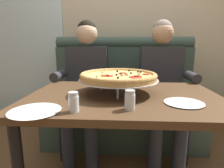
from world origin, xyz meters
TOP-DOWN VIEW (x-y plane):
  - back_wall_with_window at (0.00, 1.46)m, footprint 6.00×0.12m
  - window_panel at (-1.36, 1.38)m, footprint 1.10×0.02m
  - booth_bench at (0.00, 0.89)m, footprint 1.63×0.78m
  - dining_table at (0.00, 0.00)m, footprint 1.22×0.84m
  - diner_left at (-0.37, 0.62)m, footprint 0.54×0.64m
  - diner_right at (0.37, 0.62)m, footprint 0.54×0.64m
  - pizza at (-0.04, 0.04)m, footprint 0.52×0.52m
  - shaker_pepper_flakes at (-0.24, -0.32)m, footprint 0.05×0.05m
  - shaker_oregano at (0.03, -0.28)m, footprint 0.05×0.05m
  - plate_near_left at (0.33, -0.16)m, footprint 0.22×0.22m
  - plate_near_right at (-0.43, -0.33)m, footprint 0.25×0.25m

SIDE VIEW (x-z plane):
  - booth_bench at x=0.00m, z-range -0.17..0.96m
  - dining_table at x=0.00m, z-range 0.27..1.00m
  - diner_left at x=-0.37m, z-range 0.07..1.35m
  - diner_right at x=0.37m, z-range 0.07..1.35m
  - plate_near_right at x=-0.43m, z-range 0.73..0.75m
  - plate_near_left at x=0.33m, z-range 0.73..0.75m
  - shaker_pepper_flakes at x=-0.24m, z-range 0.72..0.82m
  - shaker_oregano at x=0.03m, z-range 0.72..0.82m
  - pizza at x=-0.04m, z-range 0.76..0.91m
  - back_wall_with_window at x=0.00m, z-range 0.00..2.80m
  - window_panel at x=-1.36m, z-range 0.00..2.80m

